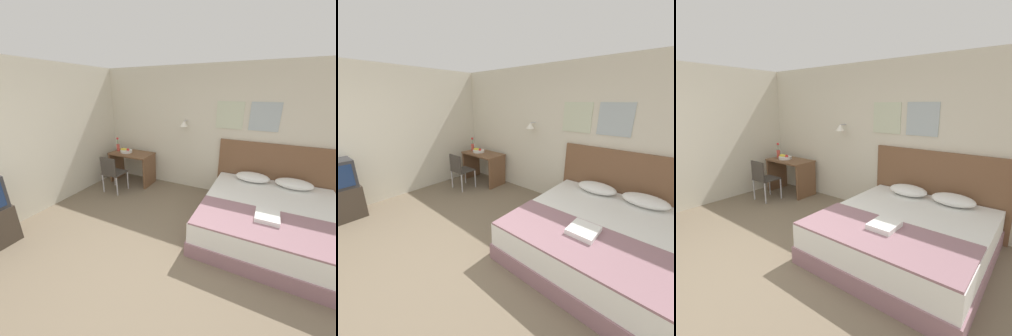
{
  "view_description": "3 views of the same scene",
  "coord_description": "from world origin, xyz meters",
  "views": [
    {
      "loc": [
        1.08,
        -1.47,
        2.15
      ],
      "look_at": [
        -0.62,
        2.01,
        0.69
      ],
      "focal_mm": 22.0,
      "sensor_mm": 36.0,
      "label": 1
    },
    {
      "loc": [
        1.93,
        -0.86,
        1.99
      ],
      "look_at": [
        -0.43,
        1.75,
        0.83
      ],
      "focal_mm": 22.0,
      "sensor_mm": 36.0,
      "label": 2
    },
    {
      "loc": [
        2.6,
        -1.23,
        1.93
      ],
      "look_at": [
        0.09,
        1.93,
        0.94
      ],
      "focal_mm": 28.0,
      "sensor_mm": 36.0,
      "label": 3
    }
  ],
  "objects": [
    {
      "name": "folded_towel_near_foot",
      "position": [
        1.24,
        1.22,
        0.57
      ],
      "size": [
        0.3,
        0.34,
        0.06
      ],
      "color": "white",
      "rests_on": "throw_blanket"
    },
    {
      "name": "pillow_left",
      "position": [
        0.94,
        2.49,
        0.6
      ],
      "size": [
        0.61,
        0.37,
        0.16
      ],
      "color": "white",
      "rests_on": "bed"
    },
    {
      "name": "bed",
      "position": [
        1.29,
        1.68,
        0.26
      ],
      "size": [
        2.0,
        2.09,
        0.52
      ],
      "color": "gray",
      "rests_on": "ground_plane"
    },
    {
      "name": "fruit_bowl",
      "position": [
        -1.94,
        2.39,
        0.79
      ],
      "size": [
        0.29,
        0.29,
        0.11
      ],
      "color": "silver",
      "rests_on": "desk"
    },
    {
      "name": "ground_plane",
      "position": [
        0.0,
        0.0,
        0.0
      ],
      "size": [
        24.0,
        24.0,
        0.0
      ],
      "primitive_type": "plane",
      "color": "#756651"
    },
    {
      "name": "throw_blanket",
      "position": [
        1.29,
        1.08,
        0.53
      ],
      "size": [
        1.94,
        0.84,
        0.02
      ],
      "color": "gray",
      "rests_on": "bed"
    },
    {
      "name": "desk",
      "position": [
        -1.8,
        2.41,
        0.51
      ],
      "size": [
        1.01,
        0.58,
        0.75
      ],
      "color": "brown",
      "rests_on": "ground_plane"
    },
    {
      "name": "headboard",
      "position": [
        1.29,
        2.76,
        0.61
      ],
      "size": [
        2.12,
        0.06,
        1.22
      ],
      "color": "brown",
      "rests_on": "ground_plane"
    },
    {
      "name": "flower_vase",
      "position": [
        -2.2,
        2.42,
        0.87
      ],
      "size": [
        0.08,
        0.08,
        0.34
      ],
      "color": "#D14C42",
      "rests_on": "desk"
    },
    {
      "name": "desk_chair",
      "position": [
        -1.86,
        1.74,
        0.49
      ],
      "size": [
        0.42,
        0.42,
        0.83
      ],
      "color": "#3D3833",
      "rests_on": "ground_plane"
    },
    {
      "name": "wall_back",
      "position": [
        0.01,
        2.82,
        1.33
      ],
      "size": [
        5.94,
        0.31,
        2.65
      ],
      "color": "beige",
      "rests_on": "ground_plane"
    },
    {
      "name": "pillow_right",
      "position": [
        1.63,
        2.49,
        0.6
      ],
      "size": [
        0.61,
        0.37,
        0.16
      ],
      "color": "white",
      "rests_on": "bed"
    }
  ]
}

